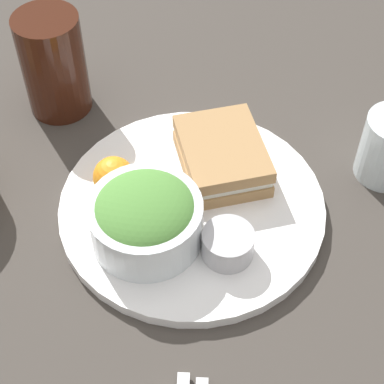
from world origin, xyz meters
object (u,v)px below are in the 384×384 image
dressing_cup (228,244)px  drink_glass (54,64)px  sandwich (222,156)px  salad_bowl (145,217)px  plate (192,207)px

dressing_cup → drink_glass: bearing=45.9°
sandwich → drink_glass: size_ratio=1.04×
sandwich → drink_glass: drink_glass is taller
dressing_cup → drink_glass: 0.34m
salad_bowl → drink_glass: drink_glass is taller
drink_glass → salad_bowl: bearing=-145.6°
drink_glass → plate: bearing=-130.5°
dressing_cup → drink_glass: (0.23, 0.24, 0.04)m
sandwich → salad_bowl: 0.13m
sandwich → drink_glass: bearing=64.4°
drink_glass → sandwich: bearing=-115.6°
plate → dressing_cup: bearing=-145.6°
sandwich → salad_bowl: salad_bowl is taller
salad_bowl → drink_glass: (0.22, 0.15, 0.02)m
plate → drink_glass: size_ratio=2.23×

